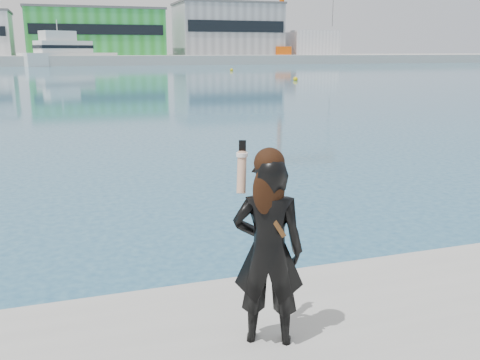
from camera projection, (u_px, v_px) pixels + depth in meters
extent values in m
cube|color=#9E9E99|center=(61.00, 60.00, 124.22)|extent=(320.00, 40.00, 2.00)
cube|color=green|center=(96.00, 33.00, 123.45)|extent=(30.00, 16.00, 10.00)
cube|color=black|center=(98.00, 29.00, 115.88)|extent=(28.50, 0.20, 2.20)
cube|color=#59595B|center=(94.00, 9.00, 122.21)|extent=(30.60, 16.32, 0.50)
cube|color=gray|center=(227.00, 30.00, 133.17)|extent=(25.00, 15.00, 12.00)
cube|color=black|center=(237.00, 26.00, 126.03)|extent=(23.75, 0.20, 2.64)
cube|color=#59595B|center=(227.00, 4.00, 131.69)|extent=(25.50, 15.30, 0.50)
cube|color=silver|center=(310.00, 43.00, 138.89)|extent=(12.00, 10.00, 6.00)
cube|color=#F25C0E|center=(281.00, 51.00, 132.57)|extent=(4.00, 4.00, 2.00)
cylinder|color=#F25C0E|center=(282.00, 0.00, 129.73)|extent=(1.20, 1.20, 22.00)
cylinder|color=silver|center=(161.00, 37.00, 121.60)|extent=(0.16, 0.16, 8.00)
cube|color=#CE490C|center=(163.00, 22.00, 120.98)|extent=(1.20, 0.04, 0.80)
cube|color=white|center=(69.00, 59.00, 110.58)|extent=(19.99, 12.87, 2.60)
cube|color=white|center=(63.00, 47.00, 109.28)|extent=(11.73, 8.55, 2.38)
cube|color=white|center=(58.00, 36.00, 108.05)|extent=(7.43, 6.00, 1.95)
cube|color=black|center=(63.00, 47.00, 109.28)|extent=(11.97, 8.74, 0.65)
cylinder|color=silver|center=(57.00, 25.00, 107.56)|extent=(0.17, 0.17, 2.16)
sphere|color=#D6B70B|center=(232.00, 71.00, 82.35)|extent=(0.50, 0.50, 0.50)
sphere|color=#D6B70B|center=(295.00, 81.00, 56.32)|extent=(0.50, 0.50, 0.50)
imported|color=black|center=(268.00, 252.00, 4.23)|extent=(0.66, 0.56, 1.55)
sphere|color=black|center=(269.00, 163.00, 4.04)|extent=(0.24, 0.24, 0.24)
ellipsoid|color=black|center=(269.00, 190.00, 4.04)|extent=(0.26, 0.13, 0.41)
cylinder|color=tan|center=(242.00, 172.00, 4.20)|extent=(0.14, 0.19, 0.33)
cylinder|color=white|center=(242.00, 155.00, 4.20)|extent=(0.09, 0.09, 0.03)
cube|color=black|center=(242.00, 147.00, 4.23)|extent=(0.06, 0.03, 0.11)
cube|color=#4C2D14|center=(272.00, 218.00, 4.07)|extent=(0.21, 0.10, 0.32)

